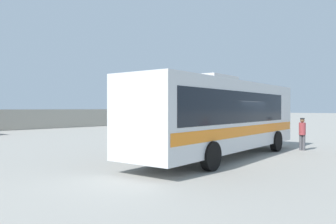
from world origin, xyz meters
name	(u,v)px	position (x,y,z in m)	size (l,w,h in m)	color
ground_plane	(105,142)	(0.00, 10.00, 0.00)	(300.00, 300.00, 0.00)	gray
perimeter_wall	(7,120)	(0.00, 26.09, 1.04)	(80.00, 0.30, 2.09)	#9E998C
coach_bus_silver_orange	(221,115)	(-0.78, 0.31, 1.91)	(11.62, 3.77, 3.58)	silver
attendant_by_bus_door	(302,132)	(4.31, -1.31, 0.96)	(0.40, 0.40, 1.69)	#4C4C51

